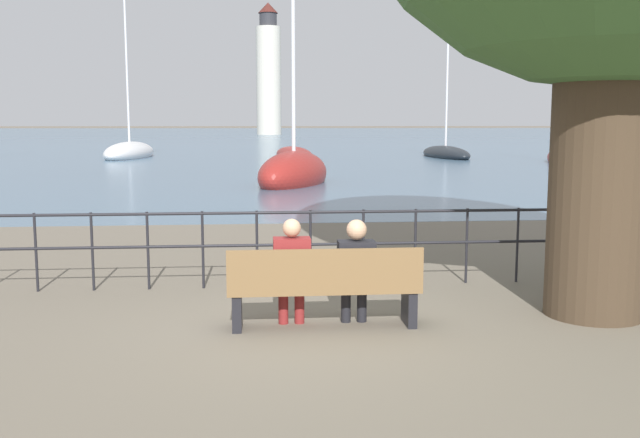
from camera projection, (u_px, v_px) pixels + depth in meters
ground_plane at (324, 326)px, 7.83m from camera, size 1000.00×1000.00×0.00m
harbor_water at (259, 133)px, 163.92m from camera, size 600.00×300.00×0.01m
park_bench at (325, 288)px, 7.71m from camera, size 2.10×0.45×0.90m
seated_person_left at (292, 268)px, 7.73m from camera, size 0.40×0.35×1.20m
seated_person_right at (356, 267)px, 7.79m from camera, size 0.40×0.35×1.18m
promenade_railing at (310, 236)px, 9.68m from camera, size 14.56×0.04×1.05m
sailboat_1 at (130, 153)px, 45.75m from camera, size 3.13×8.37×10.44m
sailboat_2 at (445, 153)px, 46.36m from camera, size 2.29×8.02×9.40m
sailboat_3 at (294, 173)px, 25.94m from camera, size 3.76×5.67×10.15m
sailboat_4 at (567, 158)px, 39.41m from camera, size 2.92×5.83×8.38m
sailboat_5 at (294, 155)px, 44.55m from camera, size 2.79×8.49×8.23m
harbor_lighthouse at (269, 74)px, 134.92m from camera, size 4.67×4.67×24.60m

